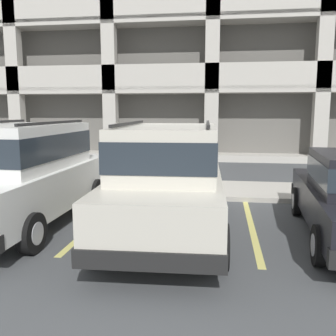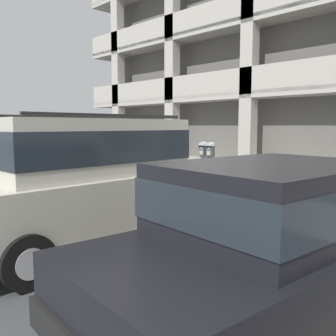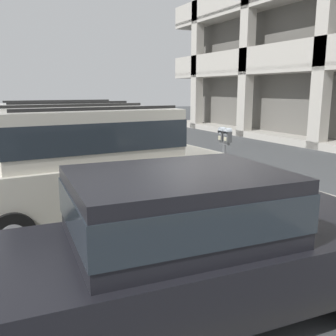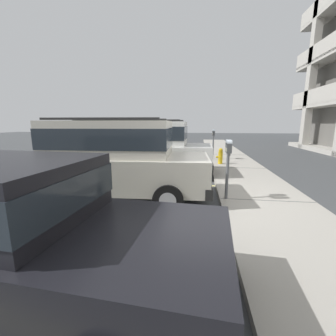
{
  "view_description": "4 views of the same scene",
  "coord_description": "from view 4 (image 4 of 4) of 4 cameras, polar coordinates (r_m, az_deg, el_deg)",
  "views": [
    {
      "loc": [
        0.93,
        -8.96,
        2.23
      ],
      "look_at": [
        -0.22,
        -1.01,
        1.0
      ],
      "focal_mm": 40.0,
      "sensor_mm": 36.0,
      "label": 1
    },
    {
      "loc": [
        5.04,
        -5.51,
        1.87
      ],
      "look_at": [
        0.01,
        -0.77,
        1.09
      ],
      "focal_mm": 40.0,
      "sensor_mm": 36.0,
      "label": 2
    },
    {
      "loc": [
        6.26,
        -4.15,
        2.29
      ],
      "look_at": [
        0.02,
        -0.97,
        0.82
      ],
      "focal_mm": 40.0,
      "sensor_mm": 36.0,
      "label": 3
    },
    {
      "loc": [
        5.32,
        -0.35,
        1.92
      ],
      "look_at": [
        0.28,
        -1.03,
        0.9
      ],
      "focal_mm": 24.0,
      "sensor_mm": 36.0,
      "label": 4
    }
  ],
  "objects": [
    {
      "name": "sidewalk",
      "position": [
        5.87,
        23.82,
        -8.11
      ],
      "size": [
        40.0,
        2.2,
        0.12
      ],
      "color": "#ADA89E",
      "rests_on": "ground_plane"
    },
    {
      "name": "silver_suv",
      "position": [
        5.79,
        -13.89,
        2.77
      ],
      "size": [
        2.16,
        4.85,
        2.03
      ],
      "rotation": [
        0.0,
        0.0,
        0.04
      ],
      "color": "beige",
      "rests_on": "ground_plane"
    },
    {
      "name": "parking_meter_near",
      "position": [
        5.43,
        15.04,
        3.12
      ],
      "size": [
        0.35,
        0.12,
        1.42
      ],
      "color": "#595B60",
      "rests_on": "sidewalk"
    },
    {
      "name": "dark_hatchback",
      "position": [
        3.05,
        -34.56,
        -11.88
      ],
      "size": [
        2.07,
        4.6,
        1.54
      ],
      "rotation": [
        0.0,
        0.0,
        -0.07
      ],
      "color": "black",
      "rests_on": "ground_plane"
    },
    {
      "name": "fire_hydrant",
      "position": [
        10.33,
        13.16,
        2.96
      ],
      "size": [
        0.3,
        0.3,
        0.7
      ],
      "color": "gold",
      "rests_on": "sidewalk"
    },
    {
      "name": "red_sedan",
      "position": [
        8.46,
        -5.28,
        5.67
      ],
      "size": [
        2.06,
        4.8,
        2.03
      ],
      "rotation": [
        0.0,
        0.0,
        -0.01
      ],
      "color": "silver",
      "rests_on": "ground_plane"
    },
    {
      "name": "parking_meter_far",
      "position": [
        11.52,
        11.46,
        7.69
      ],
      "size": [
        0.35,
        0.12,
        1.49
      ],
      "color": "#595B60",
      "rests_on": "sidewalk"
    },
    {
      "name": "parking_stall_lines",
      "position": [
        4.37,
        -7.27,
        -14.77
      ],
      "size": [
        12.41,
        4.8,
        0.01
      ],
      "color": "#DBD16B",
      "rests_on": "ground_plane"
    },
    {
      "name": "ground_plane",
      "position": [
        5.68,
        10.87,
        -9.14
      ],
      "size": [
        80.0,
        80.0,
        0.1
      ],
      "color": "#444749"
    }
  ]
}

